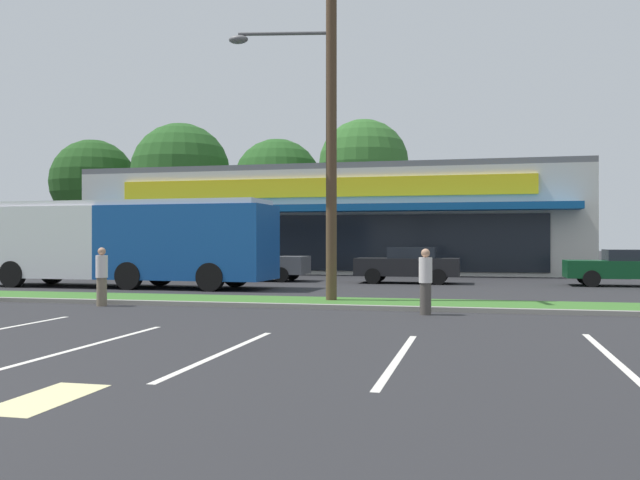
% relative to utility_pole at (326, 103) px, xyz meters
% --- Properties ---
extents(grass_median, '(56.00, 2.20, 0.12)m').
position_rel_utility_pole_xyz_m(grass_median, '(-3.73, -0.12, -5.53)').
color(grass_median, '#386B28').
rests_on(grass_median, ground_plane).
extents(curb_lip, '(56.00, 0.24, 0.12)m').
position_rel_utility_pole_xyz_m(curb_lip, '(-3.73, -1.34, -5.53)').
color(curb_lip, gray).
rests_on(curb_lip, ground_plane).
extents(parking_stripe_2, '(0.12, 4.80, 0.01)m').
position_rel_utility_pole_xyz_m(parking_stripe_2, '(-2.25, -8.09, -5.58)').
color(parking_stripe_2, silver).
rests_on(parking_stripe_2, ground_plane).
extents(parking_stripe_3, '(0.12, 4.80, 0.01)m').
position_rel_utility_pole_xyz_m(parking_stripe_3, '(0.22, -8.46, -5.58)').
color(parking_stripe_3, silver).
rests_on(parking_stripe_3, ground_plane).
extents(parking_stripe_4, '(0.12, 4.80, 0.01)m').
position_rel_utility_pole_xyz_m(parking_stripe_4, '(2.96, -8.27, -5.58)').
color(parking_stripe_4, silver).
rests_on(parking_stripe_4, ground_plane).
extents(parking_stripe_5, '(0.12, 4.80, 0.01)m').
position_rel_utility_pole_xyz_m(parking_stripe_5, '(6.09, -7.27, -5.58)').
color(parking_stripe_5, silver).
rests_on(parking_stripe_5, ground_plane).
extents(lot_arrow, '(0.70, 1.60, 0.01)m').
position_rel_utility_pole_xyz_m(lot_arrow, '(-0.57, -11.81, -5.58)').
color(lot_arrow, beige).
rests_on(lot_arrow, ground_plane).
extents(storefront_building, '(27.37, 11.47, 5.80)m').
position_rel_utility_pole_xyz_m(storefront_building, '(-4.04, 20.94, -2.68)').
color(storefront_building, beige).
rests_on(storefront_building, ground_plane).
extents(tree_far_left, '(6.93, 6.93, 10.06)m').
position_rel_utility_pole_xyz_m(tree_far_left, '(-26.79, 31.90, 1.00)').
color(tree_far_left, '#473323').
rests_on(tree_far_left, ground_plane).
extents(tree_left, '(7.77, 7.77, 11.05)m').
position_rel_utility_pole_xyz_m(tree_left, '(-18.91, 31.68, 1.57)').
color(tree_left, '#473323').
rests_on(tree_left, ground_plane).
extents(tree_mid_left, '(6.87, 6.87, 9.68)m').
position_rel_utility_pole_xyz_m(tree_mid_left, '(-11.20, 32.56, 0.65)').
color(tree_mid_left, '#473323').
rests_on(tree_mid_left, ground_plane).
extents(tree_mid, '(6.48, 6.48, 10.53)m').
position_rel_utility_pole_xyz_m(tree_mid, '(-4.00, 30.31, 1.68)').
color(tree_mid, '#473323').
rests_on(tree_mid, ground_plane).
extents(utility_pole, '(3.12, 2.39, 10.47)m').
position_rel_utility_pole_xyz_m(utility_pole, '(0.00, 0.00, 0.00)').
color(utility_pole, '#4C3826').
rests_on(utility_pole, ground_plane).
extents(city_bus, '(11.64, 2.94, 3.25)m').
position_rel_utility_pole_xyz_m(city_bus, '(-8.95, 4.99, -3.82)').
color(city_bus, '#144793').
rests_on(city_bus, ground_plane).
extents(car_0, '(4.57, 1.91, 1.42)m').
position_rel_utility_pole_xyz_m(car_0, '(9.75, 9.92, -4.84)').
color(car_0, '#0C3F1E').
rests_on(car_0, ground_plane).
extents(car_2, '(4.54, 1.90, 1.56)m').
position_rel_utility_pole_xyz_m(car_2, '(-5.46, 10.09, -4.79)').
color(car_2, '#515459').
rests_on(car_2, ground_plane).
extents(car_3, '(4.25, 1.87, 1.49)m').
position_rel_utility_pole_xyz_m(car_3, '(1.27, 9.87, -4.82)').
color(car_3, black).
rests_on(car_3, ground_plane).
extents(pedestrian_near_bench, '(0.32, 0.32, 1.58)m').
position_rel_utility_pole_xyz_m(pedestrian_near_bench, '(-5.79, -1.91, -4.79)').
color(pedestrian_near_bench, '#726651').
rests_on(pedestrian_near_bench, ground_plane).
extents(pedestrian_by_pole, '(0.32, 0.32, 1.57)m').
position_rel_utility_pole_xyz_m(pedestrian_by_pole, '(2.90, -2.14, -4.80)').
color(pedestrian_by_pole, '#47423D').
rests_on(pedestrian_by_pole, ground_plane).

